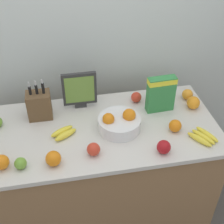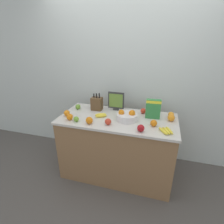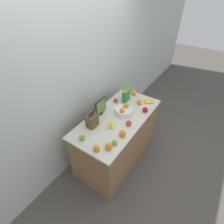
{
  "view_description": "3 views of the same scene",
  "coord_description": "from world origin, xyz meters",
  "px_view_note": "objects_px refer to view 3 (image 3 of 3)",
  "views": [
    {
      "loc": [
        -0.2,
        -1.49,
        2.18
      ],
      "look_at": [
        0.08,
        -0.02,
        1.02
      ],
      "focal_mm": 50.0,
      "sensor_mm": 36.0,
      "label": 1
    },
    {
      "loc": [
        0.5,
        -2.01,
        1.85
      ],
      "look_at": [
        -0.08,
        0.02,
        0.95
      ],
      "focal_mm": 28.0,
      "sensor_mm": 36.0,
      "label": 2
    },
    {
      "loc": [
        -1.69,
        -1.04,
        2.54
      ],
      "look_at": [
        -0.09,
        0.04,
        1.02
      ],
      "focal_mm": 28.0,
      "sensor_mm": 36.0,
      "label": 3
    }
  ],
  "objects_px": {
    "apple_rightmost": "(82,138)",
    "cereal_box": "(126,94)",
    "orange_mid_right": "(96,148)",
    "orange_front_right": "(139,102)",
    "orange_front_left": "(129,91)",
    "orange_mid_left": "(108,146)",
    "apple_front": "(116,100)",
    "orange_near_bowl": "(122,133)",
    "banana_bunch_left": "(111,125)",
    "apple_rear": "(129,123)",
    "apple_leftmost": "(114,142)",
    "knife_block": "(92,121)",
    "apple_by_knife_block": "(145,110)",
    "orange_by_cereal": "(134,93)",
    "small_monitor": "(100,107)",
    "banana_bunch_right": "(149,101)",
    "fruit_bowl": "(124,111)"
  },
  "relations": [
    {
      "from": "knife_block",
      "to": "orange_front_left",
      "type": "height_order",
      "value": "knife_block"
    },
    {
      "from": "apple_rightmost",
      "to": "orange_near_bowl",
      "type": "distance_m",
      "value": 0.52
    },
    {
      "from": "apple_rightmost",
      "to": "orange_mid_left",
      "type": "distance_m",
      "value": 0.37
    },
    {
      "from": "orange_mid_left",
      "to": "apple_front",
      "type": "bearing_deg",
      "value": 28.13
    },
    {
      "from": "orange_front_left",
      "to": "orange_front_right",
      "type": "bearing_deg",
      "value": -123.1
    },
    {
      "from": "apple_front",
      "to": "orange_front_right",
      "type": "bearing_deg",
      "value": -65.04
    },
    {
      "from": "apple_by_knife_block",
      "to": "orange_front_right",
      "type": "xyz_separation_m",
      "value": [
        0.13,
        0.17,
        -0.0
      ]
    },
    {
      "from": "knife_block",
      "to": "orange_near_bowl",
      "type": "xyz_separation_m",
      "value": [
        0.07,
        -0.45,
        -0.05
      ]
    },
    {
      "from": "orange_front_right",
      "to": "apple_rear",
      "type": "bearing_deg",
      "value": -168.31
    },
    {
      "from": "apple_front",
      "to": "apple_rear",
      "type": "bearing_deg",
      "value": -128.73
    },
    {
      "from": "apple_leftmost",
      "to": "orange_mid_right",
      "type": "xyz_separation_m",
      "value": [
        -0.2,
        0.12,
        0.01
      ]
    },
    {
      "from": "apple_rightmost",
      "to": "cereal_box",
      "type": "bearing_deg",
      "value": -0.8
    },
    {
      "from": "apple_leftmost",
      "to": "orange_near_bowl",
      "type": "height_order",
      "value": "orange_near_bowl"
    },
    {
      "from": "orange_near_bowl",
      "to": "orange_mid_left",
      "type": "distance_m",
      "value": 0.28
    },
    {
      "from": "banana_bunch_left",
      "to": "orange_front_left",
      "type": "distance_m",
      "value": 0.92
    },
    {
      "from": "orange_mid_right",
      "to": "orange_front_right",
      "type": "height_order",
      "value": "same"
    },
    {
      "from": "cereal_box",
      "to": "apple_leftmost",
      "type": "height_order",
      "value": "cereal_box"
    },
    {
      "from": "banana_bunch_right",
      "to": "apple_rear",
      "type": "height_order",
      "value": "apple_rear"
    },
    {
      "from": "orange_front_left",
      "to": "apple_front",
      "type": "bearing_deg",
      "value": 174.39
    },
    {
      "from": "banana_bunch_right",
      "to": "orange_near_bowl",
      "type": "xyz_separation_m",
      "value": [
        -0.9,
        -0.04,
        0.03
      ]
    },
    {
      "from": "cereal_box",
      "to": "apple_rightmost",
      "type": "height_order",
      "value": "cereal_box"
    },
    {
      "from": "apple_rightmost",
      "to": "orange_near_bowl",
      "type": "xyz_separation_m",
      "value": [
        0.34,
        -0.39,
        0.01
      ]
    },
    {
      "from": "banana_bunch_left",
      "to": "apple_rear",
      "type": "bearing_deg",
      "value": -50.58
    },
    {
      "from": "cereal_box",
      "to": "apple_by_knife_block",
      "type": "distance_m",
      "value": 0.42
    },
    {
      "from": "orange_front_left",
      "to": "orange_mid_right",
      "type": "bearing_deg",
      "value": -166.28
    },
    {
      "from": "banana_bunch_right",
      "to": "orange_mid_right",
      "type": "distance_m",
      "value": 1.28
    },
    {
      "from": "apple_leftmost",
      "to": "apple_front",
      "type": "xyz_separation_m",
      "value": [
        0.77,
        0.49,
        0.0
      ]
    },
    {
      "from": "apple_rear",
      "to": "orange_front_right",
      "type": "distance_m",
      "value": 0.54
    },
    {
      "from": "fruit_bowl",
      "to": "banana_bunch_right",
      "type": "xyz_separation_m",
      "value": [
        0.48,
        -0.19,
        -0.03
      ]
    },
    {
      "from": "orange_by_cereal",
      "to": "orange_front_right",
      "type": "relative_size",
      "value": 1.12
    },
    {
      "from": "apple_front",
      "to": "orange_mid_right",
      "type": "relative_size",
      "value": 0.93
    },
    {
      "from": "apple_rightmost",
      "to": "apple_front",
      "type": "height_order",
      "value": "same"
    },
    {
      "from": "apple_rear",
      "to": "orange_mid_left",
      "type": "bearing_deg",
      "value": -178.94
    },
    {
      "from": "knife_block",
      "to": "orange_front_right",
      "type": "bearing_deg",
      "value": -20.07
    },
    {
      "from": "cereal_box",
      "to": "orange_front_left",
      "type": "bearing_deg",
      "value": 16.51
    },
    {
      "from": "small_monitor",
      "to": "cereal_box",
      "type": "distance_m",
      "value": 0.54
    },
    {
      "from": "knife_block",
      "to": "apple_rear",
      "type": "bearing_deg",
      "value": -54.27
    },
    {
      "from": "knife_block",
      "to": "apple_rightmost",
      "type": "xyz_separation_m",
      "value": [
        -0.27,
        -0.06,
        -0.06
      ]
    },
    {
      "from": "orange_mid_right",
      "to": "orange_front_right",
      "type": "xyz_separation_m",
      "value": [
        1.13,
        0.01,
        -0.0
      ]
    },
    {
      "from": "apple_front",
      "to": "orange_front_left",
      "type": "distance_m",
      "value": 0.37
    },
    {
      "from": "orange_mid_right",
      "to": "apple_leftmost",
      "type": "bearing_deg",
      "value": -31.87
    },
    {
      "from": "orange_mid_right",
      "to": "orange_near_bowl",
      "type": "distance_m",
      "value": 0.4
    },
    {
      "from": "orange_front_left",
      "to": "banana_bunch_right",
      "type": "bearing_deg",
      "value": -98.03
    },
    {
      "from": "small_monitor",
      "to": "banana_bunch_right",
      "type": "xyz_separation_m",
      "value": [
        0.7,
        -0.46,
        -0.12
      ]
    },
    {
      "from": "apple_leftmost",
      "to": "orange_front_right",
      "type": "bearing_deg",
      "value": 8.48
    },
    {
      "from": "apple_leftmost",
      "to": "cereal_box",
      "type": "bearing_deg",
      "value": 22.17
    },
    {
      "from": "fruit_bowl",
      "to": "banana_bunch_left",
      "type": "bearing_deg",
      "value": -179.98
    },
    {
      "from": "orange_by_cereal",
      "to": "fruit_bowl",
      "type": "bearing_deg",
      "value": -167.48
    },
    {
      "from": "apple_leftmost",
      "to": "orange_front_left",
      "type": "relative_size",
      "value": 0.88
    },
    {
      "from": "orange_mid_right",
      "to": "orange_mid_left",
      "type": "bearing_deg",
      "value": -46.04
    }
  ]
}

